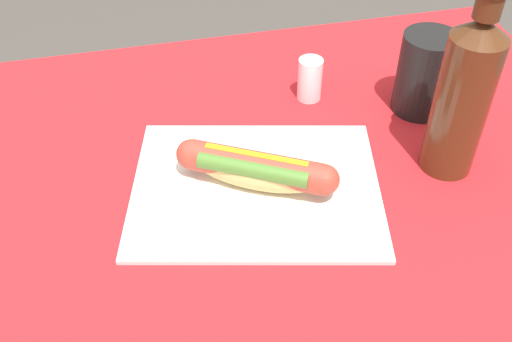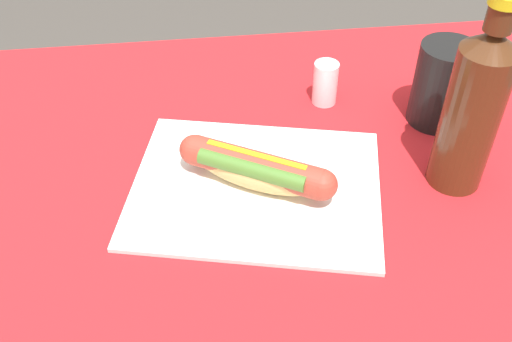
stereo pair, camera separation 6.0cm
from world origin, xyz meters
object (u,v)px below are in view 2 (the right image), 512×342
object	(u,v)px
soda_bottle	(473,109)
drinking_cup	(442,85)
hot_dog	(256,169)
salt_shaker	(325,83)

from	to	relation	value
soda_bottle	drinking_cup	world-z (taller)	soda_bottle
hot_dog	soda_bottle	distance (m)	0.26
soda_bottle	drinking_cup	distance (m)	0.14
drinking_cup	soda_bottle	bearing A→B (deg)	80.46
hot_dog	drinking_cup	size ratio (longest dim) A/B	1.56
hot_dog	soda_bottle	xyz separation A→B (m)	(-0.25, 0.01, 0.08)
soda_bottle	salt_shaker	size ratio (longest dim) A/B	3.87
drinking_cup	salt_shaker	bearing A→B (deg)	-23.03
salt_shaker	soda_bottle	bearing A→B (deg)	124.04
soda_bottle	hot_dog	bearing A→B (deg)	-2.69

